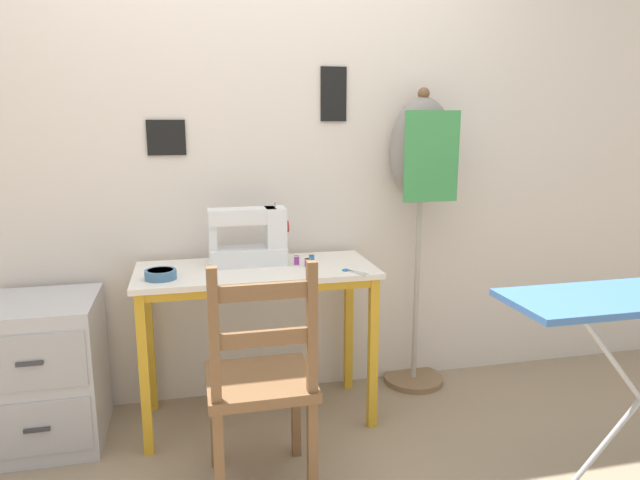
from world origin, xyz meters
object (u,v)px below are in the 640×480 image
Objects in this scene: sewing_machine at (252,238)px; fabric_bowl at (161,274)px; wooden_chair at (261,383)px; thread_spool_near_machine at (297,260)px; scissors at (351,271)px; dress_form at (421,169)px; thread_spool_far_edge at (312,257)px; filing_cabinet at (47,372)px; thread_spool_mid_table at (307,263)px.

sewing_machine is 0.45m from fabric_bowl.
fabric_bowl is at bearing 128.91° from wooden_chair.
thread_spool_near_machine is 0.69m from wooden_chair.
wooden_chair is (-0.25, -0.55, -0.33)m from thread_spool_near_machine.
dress_form reaches higher than scissors.
fabric_bowl is at bearing -167.74° from dress_form.
thread_spool_far_edge is at bearing 12.64° from fabric_bowl.
thread_spool_near_machine is 1.13× the size of thread_spool_far_edge.
thread_spool_near_machine is at bearing -0.52° from filing_cabinet.
sewing_machine reaches higher than thread_spool_mid_table.
thread_spool_near_machine reaches higher than thread_spool_mid_table.
sewing_machine is at bearing 156.24° from thread_spool_mid_table.
wooden_chair reaches higher than thread_spool_near_machine.
sewing_machine is at bearing 85.57° from wooden_chair.
filing_cabinet is at bearing 177.38° from thread_spool_mid_table.
filing_cabinet is (-0.51, 0.11, -0.44)m from fabric_bowl.
fabric_bowl is 0.82m from scissors.
scissors reaches higher than filing_cabinet.
dress_form is at bearing 12.26° from fabric_bowl.
sewing_machine is 0.24× the size of dress_form.
filing_cabinet is at bearing 172.01° from scissors.
thread_spool_mid_table is at bearing 60.32° from wooden_chair.
sewing_machine reaches higher than filing_cabinet.
fabric_bowl is 0.65m from thread_spool_mid_table.
scissors is at bearing -143.08° from dress_form.
fabric_bowl is 0.62m from thread_spool_near_machine.
dress_form reaches higher than thread_spool_far_edge.
fabric_bowl is at bearing -167.36° from thread_spool_far_edge.
scissors is at bearing -5.07° from fabric_bowl.
thread_spool_near_machine is at bearing 9.67° from fabric_bowl.
thread_spool_far_edge is 0.04× the size of wooden_chair.
sewing_machine is 0.23m from thread_spool_near_machine.
dress_form is (0.88, 0.11, 0.30)m from sewing_machine.
thread_spool_far_edge is 0.06× the size of filing_cabinet.
sewing_machine is 9.92× the size of thread_spool_mid_table.
filing_cabinet is (-1.20, -0.04, -0.44)m from thread_spool_far_edge.
scissors is 0.26m from thread_spool_far_edge.
dress_form reaches higher than thread_spool_mid_table.
wooden_chair reaches higher than thread_spool_mid_table.
scissors is 3.13× the size of thread_spool_far_edge.
wooden_chair is (0.36, -0.45, -0.33)m from fabric_bowl.
dress_form is (0.68, 0.18, 0.40)m from thread_spool_near_machine.
scissors is at bearing -7.99° from filing_cabinet.
thread_spool_far_edge is at bearing 1.97° from filing_cabinet.
fabric_bowl and thread_spool_far_edge have the same top height.
filing_cabinet is at bearing 179.48° from thread_spool_near_machine.
thread_spool_far_edge reaches higher than scissors.
fabric_bowl is 3.39× the size of thread_spool_far_edge.
thread_spool_far_edge is 0.03× the size of dress_form.
filing_cabinet is at bearing 167.42° from fabric_bowl.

